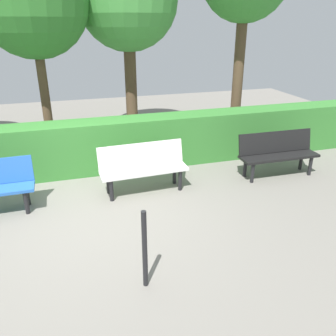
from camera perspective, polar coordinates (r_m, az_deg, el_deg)
ground_plane at (r=5.74m, az=-13.37°, el=-7.67°), size 17.86×17.86×0.00m
bench_black at (r=7.18m, az=17.55°, el=2.57°), size 1.59×0.49×0.86m
bench_white at (r=6.21m, az=-4.13°, el=0.40°), size 1.58×0.53×0.86m
hedge_row at (r=7.27m, az=-5.48°, el=4.15°), size 13.86×0.63×1.04m
tree_mid at (r=8.94m, az=-6.68°, el=25.66°), size 2.34×2.34×4.49m
tree_far at (r=8.23m, az=-21.49°, el=24.07°), size 2.28×2.28×4.37m
railing_post_mid at (r=4.02m, az=-3.85°, el=-13.26°), size 0.06×0.06×1.00m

